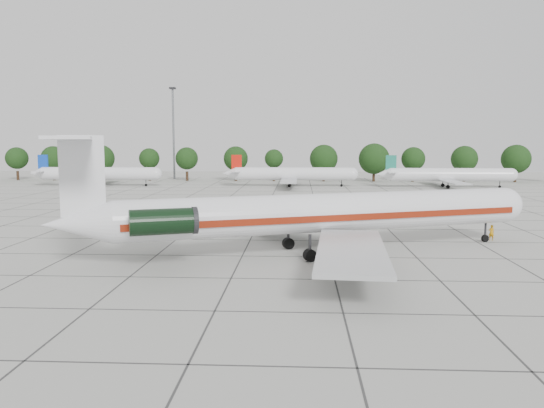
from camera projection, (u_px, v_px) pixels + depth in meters
The scene contains 9 objects.
ground at pixel (250, 240), 56.90m from camera, with size 260.00×260.00×0.00m, color #A6A69F.
apron_joints at pixel (260, 220), 71.77m from camera, with size 170.00×170.00×0.02m, color #383838.
main_airliner at pixel (306, 213), 49.28m from camera, with size 45.72×34.68×11.04m.
ground_crew at pixel (491, 233), 56.72m from camera, with size 0.61×0.40×1.66m, color #CC880C.
bg_airliner_b at pixel (98, 174), 125.13m from camera, with size 28.24×27.20×7.40m.
bg_airliner_c at pixel (293, 174), 124.15m from camera, with size 28.24×27.20×7.40m.
bg_airliner_d at pixel (449, 175), 120.86m from camera, with size 28.24×27.20×7.40m.
tree_line at pixel (236, 159), 141.09m from camera, with size 249.86×8.44×10.22m.
floodlight_mast at pixel (173, 128), 147.99m from camera, with size 1.60×1.60×25.45m.
Camera 1 is at (5.23, -55.85, 10.55)m, focal length 35.00 mm.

